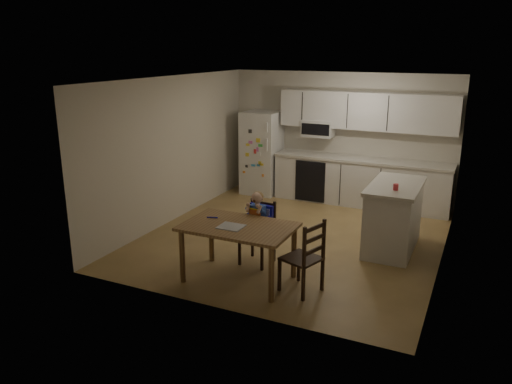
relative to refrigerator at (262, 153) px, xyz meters
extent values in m
cube|color=olive|center=(1.55, -2.15, -0.85)|extent=(4.50, 5.00, 0.01)
cube|color=beige|center=(1.55, 0.35, 0.40)|extent=(4.50, 0.02, 2.50)
cube|color=beige|center=(-0.70, -2.15, 0.40)|extent=(0.02, 5.00, 2.50)
cube|color=beige|center=(3.80, -2.15, 0.40)|extent=(0.02, 5.00, 2.50)
cube|color=white|center=(1.55, -2.15, 1.65)|extent=(4.50, 5.00, 0.01)
cube|color=silver|center=(0.00, 0.00, 0.00)|extent=(0.72, 0.70, 1.70)
cube|color=silver|center=(2.08, 0.05, -0.42)|extent=(3.34, 0.60, 0.86)
cube|color=beige|center=(2.08, 0.04, 0.04)|extent=(3.37, 0.62, 0.05)
cube|color=black|center=(1.16, -0.26, -0.42)|extent=(0.60, 0.02, 0.80)
cube|color=silver|center=(2.08, 0.18, 0.95)|extent=(3.34, 0.34, 0.70)
cube|color=silver|center=(1.16, 0.15, 0.57)|extent=(0.60, 0.38, 0.33)
cube|color=silver|center=(3.06, -1.95, -0.37)|extent=(0.65, 1.31, 0.96)
cube|color=beige|center=(3.06, -1.95, 0.14)|extent=(0.72, 1.37, 0.05)
cylinder|color=red|center=(3.11, -2.26, 0.21)|extent=(0.07, 0.07, 0.09)
cube|color=brown|center=(1.44, -3.87, -0.11)|extent=(1.42, 0.91, 0.04)
cylinder|color=brown|center=(0.81, -4.25, -0.49)|extent=(0.07, 0.07, 0.72)
cylinder|color=brown|center=(0.81, -3.50, -0.49)|extent=(0.07, 0.07, 0.72)
cylinder|color=brown|center=(2.06, -4.25, -0.49)|extent=(0.07, 0.07, 0.72)
cylinder|color=brown|center=(2.06, -3.50, -0.49)|extent=(0.07, 0.07, 0.72)
cube|color=#A2A2A6|center=(1.39, -3.98, -0.08)|extent=(0.31, 0.27, 0.01)
cylinder|color=#1C1BB4|center=(0.98, -3.77, -0.08)|extent=(0.12, 0.06, 0.02)
cube|color=black|center=(1.44, -3.30, -0.44)|extent=(0.43, 0.43, 0.03)
cube|color=black|center=(1.24, -3.47, -0.65)|extent=(0.04, 0.04, 0.40)
cube|color=black|center=(1.27, -3.11, -0.65)|extent=(0.04, 0.04, 0.40)
cube|color=black|center=(1.60, -3.50, -0.65)|extent=(0.04, 0.04, 0.40)
cube|color=black|center=(1.63, -3.14, -0.65)|extent=(0.04, 0.04, 0.40)
cube|color=black|center=(1.45, -3.13, -0.19)|extent=(0.40, 0.07, 0.47)
cube|color=#1C1BB4|center=(1.44, -3.30, -0.38)|extent=(0.38, 0.35, 0.09)
cube|color=#1C1BB4|center=(1.45, -3.17, -0.17)|extent=(0.36, 0.09, 0.32)
cube|color=#6068D9|center=(1.43, -3.32, -0.32)|extent=(0.30, 0.26, 0.02)
cube|color=#2A59A2|center=(1.44, -3.30, -0.11)|extent=(0.22, 0.15, 0.25)
cube|color=red|center=(1.43, -3.36, -0.12)|extent=(0.18, 0.03, 0.19)
sphere|color=beige|center=(1.44, -3.30, 0.12)|extent=(0.17, 0.17, 0.16)
ellipsoid|color=olive|center=(1.44, -3.30, 0.14)|extent=(0.17, 0.16, 0.13)
cube|color=black|center=(2.29, -3.82, -0.41)|extent=(0.53, 0.53, 0.03)
cube|color=black|center=(2.17, -3.58, -0.64)|extent=(0.04, 0.04, 0.42)
cube|color=black|center=(2.53, -3.71, -0.64)|extent=(0.04, 0.04, 0.42)
cube|color=black|center=(2.04, -3.94, -0.64)|extent=(0.04, 0.04, 0.42)
cube|color=black|center=(2.40, -4.07, -0.64)|extent=(0.04, 0.04, 0.42)
cube|color=black|center=(2.47, -3.89, -0.15)|extent=(0.17, 0.41, 0.50)
camera|label=1|loc=(4.20, -9.23, 2.11)|focal=35.00mm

